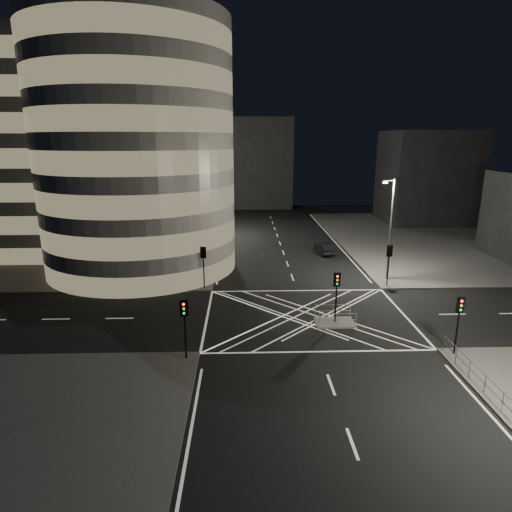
{
  "coord_description": "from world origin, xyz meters",
  "views": [
    {
      "loc": [
        -5.06,
        -31.88,
        13.84
      ],
      "look_at": [
        -3.84,
        7.58,
        3.0
      ],
      "focal_mm": 30.0,
      "sensor_mm": 36.0,
      "label": 1
    }
  ],
  "objects_px": {
    "traffic_signal_nl": "(185,318)",
    "traffic_signal_nr": "(459,315)",
    "street_lamp_left_far": "(213,198)",
    "traffic_signal_fr": "(389,258)",
    "central_island": "(335,323)",
    "street_lamp_left_near": "(201,222)",
    "traffic_signal_island": "(337,288)",
    "traffic_signal_fl": "(203,260)",
    "street_lamp_right_far": "(390,226)",
    "sedan": "(324,248)"
  },
  "relations": [
    {
      "from": "central_island",
      "to": "street_lamp_left_near",
      "type": "distance_m",
      "value": 18.52
    },
    {
      "from": "traffic_signal_fr",
      "to": "street_lamp_right_far",
      "type": "bearing_deg",
      "value": 73.89
    },
    {
      "from": "street_lamp_left_near",
      "to": "sedan",
      "type": "bearing_deg",
      "value": 26.88
    },
    {
      "from": "street_lamp_left_near",
      "to": "traffic_signal_island",
      "type": "bearing_deg",
      "value": -49.73
    },
    {
      "from": "traffic_signal_nr",
      "to": "traffic_signal_island",
      "type": "relative_size",
      "value": 1.0
    },
    {
      "from": "street_lamp_left_far",
      "to": "traffic_signal_island",
      "type": "bearing_deg",
      "value": -70.05
    },
    {
      "from": "traffic_signal_island",
      "to": "street_lamp_left_near",
      "type": "height_order",
      "value": "street_lamp_left_near"
    },
    {
      "from": "central_island",
      "to": "traffic_signal_nl",
      "type": "bearing_deg",
      "value": -153.86
    },
    {
      "from": "traffic_signal_nr",
      "to": "street_lamp_right_far",
      "type": "distance_m",
      "value": 16.03
    },
    {
      "from": "street_lamp_left_near",
      "to": "traffic_signal_fl",
      "type": "bearing_deg",
      "value": -83.03
    },
    {
      "from": "sedan",
      "to": "street_lamp_left_far",
      "type": "bearing_deg",
      "value": -43.96
    },
    {
      "from": "street_lamp_left_near",
      "to": "traffic_signal_fr",
      "type": "bearing_deg",
      "value": -15.92
    },
    {
      "from": "traffic_signal_fl",
      "to": "street_lamp_right_far",
      "type": "distance_m",
      "value": 18.55
    },
    {
      "from": "street_lamp_left_near",
      "to": "street_lamp_left_far",
      "type": "relative_size",
      "value": 1.0
    },
    {
      "from": "traffic_signal_fr",
      "to": "traffic_signal_nr",
      "type": "distance_m",
      "value": 13.6
    },
    {
      "from": "street_lamp_left_far",
      "to": "street_lamp_right_far",
      "type": "relative_size",
      "value": 1.0
    },
    {
      "from": "traffic_signal_fl",
      "to": "traffic_signal_nr",
      "type": "distance_m",
      "value": 22.24
    },
    {
      "from": "traffic_signal_nl",
      "to": "street_lamp_left_far",
      "type": "bearing_deg",
      "value": 90.99
    },
    {
      "from": "street_lamp_left_near",
      "to": "street_lamp_right_far",
      "type": "xyz_separation_m",
      "value": [
        18.87,
        -3.0,
        0.0
      ]
    },
    {
      "from": "central_island",
      "to": "traffic_signal_island",
      "type": "height_order",
      "value": "traffic_signal_island"
    },
    {
      "from": "traffic_signal_fl",
      "to": "traffic_signal_fr",
      "type": "xyz_separation_m",
      "value": [
        17.6,
        0.0,
        0.0
      ]
    },
    {
      "from": "traffic_signal_fr",
      "to": "street_lamp_right_far",
      "type": "height_order",
      "value": "street_lamp_right_far"
    },
    {
      "from": "traffic_signal_fr",
      "to": "sedan",
      "type": "relative_size",
      "value": 0.94
    },
    {
      "from": "traffic_signal_island",
      "to": "street_lamp_left_near",
      "type": "distance_m",
      "value": 17.89
    },
    {
      "from": "street_lamp_right_far",
      "to": "sedan",
      "type": "relative_size",
      "value": 2.35
    },
    {
      "from": "traffic_signal_nl",
      "to": "traffic_signal_fr",
      "type": "xyz_separation_m",
      "value": [
        17.6,
        13.6,
        0.0
      ]
    },
    {
      "from": "traffic_signal_nl",
      "to": "street_lamp_left_far",
      "type": "distance_m",
      "value": 36.9
    },
    {
      "from": "traffic_signal_fl",
      "to": "traffic_signal_nl",
      "type": "distance_m",
      "value": 13.6
    },
    {
      "from": "traffic_signal_nl",
      "to": "traffic_signal_nr",
      "type": "distance_m",
      "value": 17.6
    },
    {
      "from": "traffic_signal_nl",
      "to": "traffic_signal_island",
      "type": "xyz_separation_m",
      "value": [
        10.8,
        5.3,
        0.0
      ]
    },
    {
      "from": "traffic_signal_fl",
      "to": "street_lamp_right_far",
      "type": "relative_size",
      "value": 0.4
    },
    {
      "from": "central_island",
      "to": "traffic_signal_fl",
      "type": "height_order",
      "value": "traffic_signal_fl"
    },
    {
      "from": "street_lamp_left_far",
      "to": "traffic_signal_nr",
      "type": "bearing_deg",
      "value": -63.64
    },
    {
      "from": "traffic_signal_fl",
      "to": "street_lamp_left_far",
      "type": "xyz_separation_m",
      "value": [
        -0.64,
        23.2,
        2.63
      ]
    },
    {
      "from": "central_island",
      "to": "traffic_signal_island",
      "type": "relative_size",
      "value": 0.75
    },
    {
      "from": "central_island",
      "to": "street_lamp_left_far",
      "type": "bearing_deg",
      "value": 109.95
    },
    {
      "from": "central_island",
      "to": "street_lamp_left_near",
      "type": "bearing_deg",
      "value": 130.27
    },
    {
      "from": "traffic_signal_fl",
      "to": "street_lamp_left_near",
      "type": "xyz_separation_m",
      "value": [
        -0.64,
        5.2,
        2.63
      ]
    },
    {
      "from": "street_lamp_left_near",
      "to": "sedan",
      "type": "distance_m",
      "value": 16.93
    },
    {
      "from": "traffic_signal_fr",
      "to": "traffic_signal_island",
      "type": "height_order",
      "value": "same"
    },
    {
      "from": "traffic_signal_fl",
      "to": "street_lamp_left_far",
      "type": "distance_m",
      "value": 23.36
    },
    {
      "from": "street_lamp_left_near",
      "to": "traffic_signal_nr",
      "type": "bearing_deg",
      "value": -45.87
    },
    {
      "from": "street_lamp_left_far",
      "to": "street_lamp_right_far",
      "type": "bearing_deg",
      "value": -48.06
    },
    {
      "from": "street_lamp_left_near",
      "to": "central_island",
      "type": "bearing_deg",
      "value": -49.73
    },
    {
      "from": "street_lamp_left_far",
      "to": "sedan",
      "type": "bearing_deg",
      "value": -36.39
    },
    {
      "from": "traffic_signal_fl",
      "to": "street_lamp_left_near",
      "type": "bearing_deg",
      "value": 96.97
    },
    {
      "from": "traffic_signal_fl",
      "to": "traffic_signal_fr",
      "type": "relative_size",
      "value": 1.0
    },
    {
      "from": "central_island",
      "to": "traffic_signal_nl",
      "type": "relative_size",
      "value": 0.75
    },
    {
      "from": "central_island",
      "to": "street_lamp_left_near",
      "type": "xyz_separation_m",
      "value": [
        -11.44,
        13.5,
        5.47
      ]
    },
    {
      "from": "traffic_signal_nl",
      "to": "traffic_signal_nr",
      "type": "bearing_deg",
      "value": 0.0
    }
  ]
}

